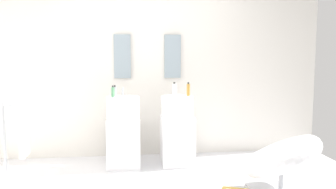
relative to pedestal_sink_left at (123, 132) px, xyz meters
name	(u,v)px	position (x,y,z in m)	size (l,w,h in m)	color
rear_partition	(147,60)	(0.34, 0.53, 0.87)	(4.80, 0.10, 2.60)	silver
pedestal_sink_left	(123,132)	(0.00, 0.00, 0.00)	(0.40, 0.40, 0.96)	white
pedestal_sink_right	(177,130)	(0.67, 0.00, 0.00)	(0.40, 0.40, 0.96)	white
vanity_mirror_left	(122,56)	(0.00, 0.46, 0.92)	(0.22, 0.03, 0.58)	#8C9EA8
vanity_mirror_right	(172,56)	(0.67, 0.46, 0.92)	(0.22, 0.03, 0.58)	#8C9EA8
lounge_chair	(282,161)	(1.52, -1.15, -0.08)	(1.07, 1.07, 0.65)	#B7BABF
towel_rack	(21,133)	(-0.97, -0.85, 0.20)	(0.37, 0.22, 0.95)	#B7BABF
soap_bottle_green	(113,92)	(-0.12, -0.04, 0.50)	(0.04, 0.04, 0.14)	#59996B
soap_bottle_amber	(188,90)	(0.81, 0.01, 0.51)	(0.04, 0.04, 0.17)	#C68C38
soap_bottle_grey	(115,91)	(-0.10, 0.08, 0.49)	(0.04, 0.04, 0.14)	#99999E
soap_bottle_white	(174,89)	(0.65, 0.10, 0.51)	(0.05, 0.05, 0.17)	white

